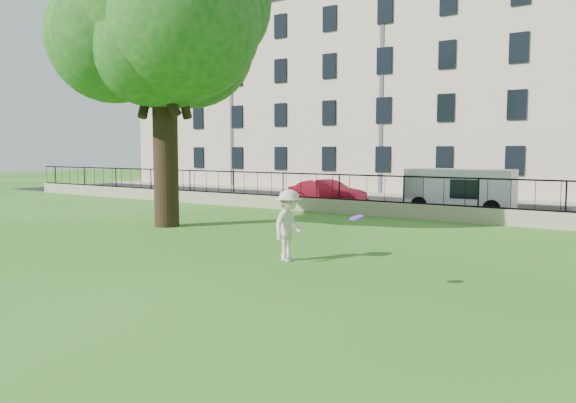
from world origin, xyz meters
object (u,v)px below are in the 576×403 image
Objects in this scene: tree at (162,16)px; frisbee at (357,218)px; man at (289,225)px; white_van at (460,191)px; red_sedan at (327,193)px.

frisbee is at bearing -24.53° from tree.
tree is at bearing 155.47° from frisbee.
man reaches higher than frisbee.
man is at bearing -93.43° from white_van.
frisbee is at bearing -126.72° from man.
red_sedan is 0.86× the size of white_van.
red_sedan is (1.24, 9.57, -6.86)m from tree.
man is (7.42, -2.86, -6.62)m from tree.
man is at bearing -150.09° from red_sedan.
red_sedan is at bearing -174.06° from white_van.
tree is 11.84m from red_sedan.
man is 6.62× the size of frisbee.
man is 0.39× the size of white_van.
white_van reaches higher than frisbee.
red_sedan is (-9.01, 14.25, -0.82)m from frisbee.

